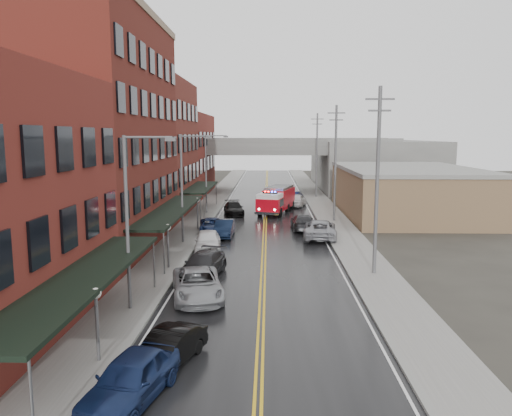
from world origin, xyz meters
name	(u,v)px	position (x,y,z in m)	size (l,w,h in m)	color
ground	(258,391)	(0.00, 0.00, 0.00)	(220.00, 220.00, 0.00)	#2D2B26
road	(265,230)	(0.00, 30.00, 0.01)	(11.00, 160.00, 0.02)	black
sidewalk_left	(188,229)	(-7.30, 30.00, 0.07)	(3.00, 160.00, 0.15)	slate
sidewalk_right	(342,230)	(7.30, 30.00, 0.07)	(3.00, 160.00, 0.15)	slate
curb_left	(206,229)	(-5.65, 30.00, 0.07)	(0.30, 160.00, 0.15)	gray
curb_right	(324,230)	(5.65, 30.00, 0.07)	(0.30, 160.00, 0.15)	gray
brick_building_b	(97,135)	(-13.30, 23.00, 9.00)	(9.00, 20.00, 18.00)	maroon
brick_building_c	(150,148)	(-13.30, 40.50, 7.50)	(9.00, 15.00, 15.00)	maroon
brick_building_far	(178,155)	(-13.30, 58.00, 6.00)	(9.00, 20.00, 12.00)	maroon
tan_building	(407,193)	(16.00, 40.00, 2.50)	(14.00, 22.00, 5.00)	olive
right_far_block	(371,164)	(18.00, 70.00, 4.00)	(18.00, 30.00, 8.00)	slate
awning_0	(86,277)	(-7.49, 4.00, 2.99)	(2.60, 16.00, 3.09)	black
awning_1	(172,210)	(-7.49, 23.00, 2.99)	(2.60, 18.00, 3.09)	black
awning_2	(201,187)	(-7.49, 40.50, 2.99)	(2.60, 13.00, 3.09)	black
globe_lamp_0	(96,308)	(-6.40, 2.00, 2.31)	(0.44, 0.44, 3.12)	#59595B
globe_lamp_1	(168,236)	(-6.40, 16.00, 2.31)	(0.44, 0.44, 3.12)	#59595B
globe_lamp_2	(197,206)	(-6.40, 30.00, 2.31)	(0.44, 0.44, 3.12)	#59595B
street_lamp_0	(132,212)	(-6.55, 8.00, 5.19)	(2.64, 0.22, 9.00)	#59595B
street_lamp_1	(185,182)	(-6.55, 24.00, 5.19)	(2.64, 0.22, 9.00)	#59595B
street_lamp_2	(208,169)	(-6.55, 40.00, 5.19)	(2.64, 0.22, 9.00)	#59595B
utility_pole_0	(377,178)	(7.20, 15.00, 6.31)	(1.80, 0.24, 12.00)	#59595B
utility_pole_1	(335,161)	(7.20, 35.00, 6.31)	(1.80, 0.24, 12.00)	#59595B
utility_pole_2	(317,154)	(7.20, 55.00, 6.31)	(1.80, 0.24, 12.00)	#59595B
overpass	(267,154)	(0.00, 62.00, 5.99)	(40.00, 10.00, 7.50)	slate
fire_truck	(276,199)	(1.24, 40.78, 1.62)	(4.94, 8.60, 2.99)	red
parked_car_left_0	(131,379)	(-4.32, -0.80, 0.83)	(1.95, 4.85, 1.65)	#132149
parked_car_left_1	(168,348)	(-3.61, 1.96, 0.69)	(1.47, 4.20, 1.38)	black
parked_car_left_2	(197,284)	(-3.60, 10.10, 0.80)	(2.64, 5.72, 1.59)	gray
parked_car_left_3	(203,265)	(-3.86, 14.48, 0.75)	(2.10, 5.16, 1.50)	#242426
parked_car_left_4	(208,241)	(-4.37, 21.20, 0.84)	(1.98, 4.91, 1.67)	white
parked_car_left_5	(224,228)	(-3.60, 27.00, 0.75)	(1.58, 4.53, 1.49)	black
parked_car_left_6	(212,226)	(-4.92, 28.80, 0.67)	(2.21, 4.79, 1.33)	#132149
parked_car_left_7	(234,208)	(-3.60, 39.20, 0.74)	(2.07, 5.08, 1.48)	black
parked_car_right_0	(320,229)	(4.84, 26.44, 0.83)	(2.76, 5.99, 1.67)	gray
parked_car_right_1	(303,222)	(3.60, 30.37, 0.75)	(2.10, 5.16, 1.50)	#262629
parked_car_right_2	(297,200)	(3.96, 46.20, 0.82)	(1.94, 4.82, 1.64)	silver
parked_car_right_3	(294,196)	(3.87, 50.71, 0.72)	(1.52, 4.35, 1.43)	#0E1533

